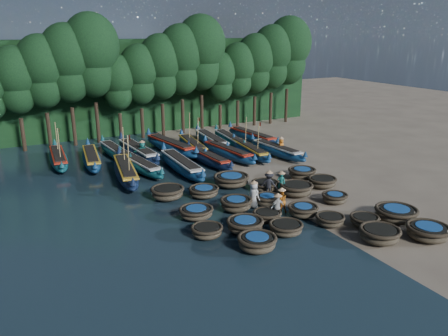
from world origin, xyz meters
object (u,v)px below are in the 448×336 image
coracle_7 (330,220)px  coracle_16 (236,204)px  fisherman_2 (281,200)px  long_boat_10 (91,158)px  coracle_15 (196,212)px  coracle_18 (296,189)px  long_boat_3 (139,165)px  long_boat_16 (229,139)px  long_boat_2 (126,171)px  coracle_17 (267,199)px  long_boat_5 (208,158)px  fisherman_5 (143,151)px  coracle_9 (396,213)px  coracle_13 (303,210)px  coracle_8 (364,220)px  fisherman_6 (281,146)px  fisherman_0 (254,194)px  coracle_24 (302,173)px  coracle_4 (428,231)px  long_boat_6 (228,152)px  coracle_19 (322,182)px  coracle_23 (265,185)px  coracle_12 (267,216)px  long_boat_13 (171,146)px  coracle_20 (168,192)px  coracle_6 (286,228)px  long_boat_9 (58,158)px  long_boat_15 (211,140)px  coracle_21 (204,191)px  long_boat_8 (277,150)px  coracle_10 (207,231)px  coracle_22 (231,180)px  coracle_5 (257,242)px  long_boat_14 (192,145)px  fisherman_3 (269,183)px  coracle_3 (380,234)px  fisherman_1 (281,182)px  long_boat_7 (250,150)px  coracle_11 (245,225)px  long_boat_4 (181,165)px  long_boat_17 (252,137)px  fisherman_4 (278,206)px

coracle_7 → coracle_16: (-3.74, 4.42, 0.11)m
fisherman_2 → long_boat_10: bearing=-47.7°
coracle_15 → coracle_18: (7.65, 0.31, 0.09)m
long_boat_3 → long_boat_16: bearing=14.9°
long_boat_2 → coracle_7: bearing=-50.9°
coracle_17 → long_boat_5: bearing=86.4°
coracle_15 → fisherman_5: 13.29m
coracle_9 → long_boat_10: (-13.49, 20.17, 0.08)m
coracle_13 → coracle_16: 4.12m
coracle_8 → coracle_15: 9.82m
coracle_16 → fisherman_6: size_ratio=1.13×
fisherman_0 → coracle_24: bearing=-83.1°
fisherman_2 → coracle_18: bearing=-128.4°
coracle_4 → long_boat_6: bearing=95.9°
coracle_15 → fisherman_0: 3.95m
long_boat_6 → coracle_19: bearing=-82.2°
coracle_23 → long_boat_10: size_ratio=0.30×
coracle_15 → coracle_24: coracle_24 is taller
coracle_16 → coracle_24: coracle_24 is taller
coracle_23 → fisherman_0: 3.36m
coracle_12 → long_boat_13: long_boat_13 is taller
coracle_13 → coracle_20: size_ratio=0.86×
coracle_6 → coracle_18: 6.19m
fisherman_2 → long_boat_9: bearing=-43.2°
coracle_16 → long_boat_6: 11.96m
long_boat_10 → long_boat_15: 11.76m
coracle_21 → long_boat_8: size_ratio=0.30×
coracle_10 → coracle_22: size_ratio=0.70×
coracle_5 → long_boat_14: long_boat_14 is taller
coracle_4 → coracle_17: coracle_4 is taller
coracle_18 → fisherman_3: size_ratio=1.40×
coracle_3 → coracle_9: bearing=27.3°
coracle_24 → coracle_8: bearing=-103.5°
coracle_9 → long_boat_15: (-1.77, 21.09, 0.10)m
coracle_7 → long_boat_14: bearing=91.0°
coracle_10 → long_boat_9: 18.91m
coracle_10 → fisherman_1: fisherman_1 is taller
coracle_21 → coracle_20: bearing=162.0°
long_boat_10 → fisherman_3: size_ratio=4.21×
coracle_21 → long_boat_7: size_ratio=0.30×
coracle_11 → coracle_17: (3.31, 2.80, -0.06)m
coracle_5 → long_boat_4: (1.65, 14.02, 0.14)m
coracle_5 → fisherman_1: size_ratio=1.18×
coracle_8 → long_boat_4: long_boat_4 is taller
long_boat_8 → long_boat_17: bearing=78.0°
long_boat_2 → fisherman_4: 13.04m
coracle_9 → coracle_15: coracle_9 is taller
coracle_5 → long_boat_17: 23.03m
coracle_11 → coracle_15: coracle_11 is taller
coracle_22 → fisherman_4: fisherman_4 is taller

